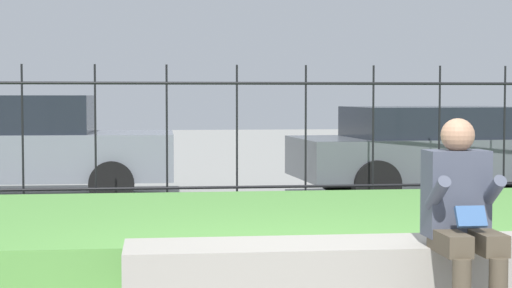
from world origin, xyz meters
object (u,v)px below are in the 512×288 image
object	(u,v)px
person_seated_reader	(462,213)
car_parked_left	(15,145)
stone_bench	(343,283)
car_parked_right	(442,149)

from	to	relation	value
person_seated_reader	car_parked_left	bearing A→B (deg)	118.68
person_seated_reader	car_parked_left	xyz separation A→B (m)	(-3.76, 6.87, 0.04)
stone_bench	person_seated_reader	bearing A→B (deg)	-26.47
stone_bench	person_seated_reader	size ratio (longest dim) A/B	2.19
car_parked_left	car_parked_right	distance (m)	5.84
car_parked_left	car_parked_right	size ratio (longest dim) A/B	0.99
person_seated_reader	car_parked_right	distance (m)	6.66
person_seated_reader	car_parked_left	size ratio (longest dim) A/B	0.30
car_parked_left	car_parked_right	bearing A→B (deg)	-4.82
person_seated_reader	car_parked_right	size ratio (longest dim) A/B	0.30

